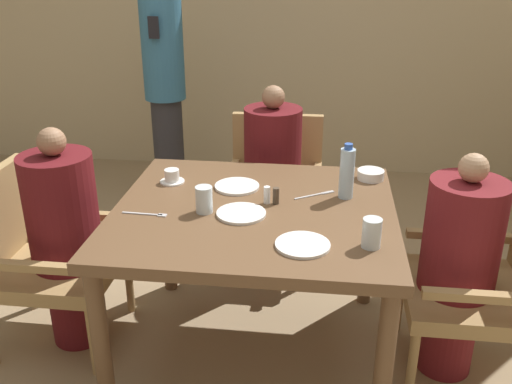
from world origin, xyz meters
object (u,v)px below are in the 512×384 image
Objects in this scene: standing_host at (165,82)px; water_bottle at (347,173)px; chair_far_side at (274,185)px; glass_tall_near at (204,200)px; diner_in_left_chair at (66,238)px; plate_main_left at (303,245)px; bowl_small at (371,175)px; diner_in_far_chair at (272,178)px; plate_main_right at (237,186)px; chair_right_side at (490,281)px; teacup_with_saucer at (172,177)px; plate_dessert_center at (241,213)px; chair_left_side at (39,253)px; glass_tall_mid at (372,233)px; diner_in_right_chair at (458,266)px.

standing_host reaches higher than water_bottle.
chair_far_side is 1.10m from glass_tall_near.
diner_in_left_chair is 1.30m from chair_far_side.
plate_main_left is 0.77m from bowl_small.
plate_main_right is (-0.11, -0.61, 0.20)m from diner_in_far_chair.
chair_right_side reaches higher than teacup_with_saucer.
standing_host is at bearing 136.95° from bowl_small.
plate_dessert_center is at bearing -3.26° from glass_tall_near.
chair_left_side is at bearing -173.39° from water_bottle.
teacup_with_saucer is (0.42, -1.42, -0.13)m from standing_host.
chair_far_side is 1.38m from glass_tall_mid.
diner_in_right_chair is at bearing 0.00° from chair_left_side.
glass_tall_mid is at bearing -93.36° from bowl_small.
chair_far_side is 1.33m from plate_main_left.
diner_in_far_chair reaches higher than chair_far_side.
plate_main_right is at bearing -163.49° from bowl_small.
diner_in_right_chair is 0.76m from plate_main_left.
diner_in_left_chair is 1.15m from plate_main_left.
chair_right_side is 2.52m from standing_host.
standing_host is (-0.84, 0.69, 0.44)m from chair_far_side.
plate_main_left is (-0.65, -0.31, 0.23)m from diner_in_right_chair.
chair_left_side is 0.71m from teacup_with_saucer.
chair_right_side is 0.71m from bowl_small.
diner_in_far_chair is 9.48× the size of teacup_with_saucer.
chair_far_side is at bearing 132.20° from diner_in_right_chair.
standing_host reaches higher than chair_right_side.
chair_right_side is 0.76m from water_bottle.
chair_far_side reaches higher than plate_main_left.
glass_tall_mid is (0.67, -0.22, 0.00)m from glass_tall_near.
plate_dessert_center is at bearing -92.54° from chair_far_side.
bowl_small is at bearing 16.51° from plate_main_right.
water_bottle is (0.39, -0.80, 0.40)m from chair_far_side.
water_bottle is at bearing 28.74° from plate_dessert_center.
glass_tall_mid is at bearing -18.18° from glass_tall_near.
water_bottle is at bearing -5.32° from teacup_with_saucer.
diner_in_right_chair is at bearing -0.00° from diner_in_left_chair.
diner_in_left_chair reaches higher than diner_in_right_chair.
diner_in_far_chair reaches higher than glass_tall_near.
bowl_small is (1.52, 0.39, 0.31)m from chair_left_side.
diner_in_left_chair is at bearing -91.07° from standing_host.
diner_in_right_chair is 1.11m from glass_tall_near.
diner_in_left_chair reaches higher than chair_left_side.
chair_far_side is (0.87, 0.96, -0.09)m from diner_in_left_chair.
plate_main_right is at bearing 71.09° from glass_tall_near.
chair_right_side is 0.70m from glass_tall_mid.
water_bottle is at bearing -50.62° from standing_host.
plate_main_right is at bearing 139.23° from glass_tall_mid.
diner_in_right_chair is at bearing -47.61° from bowl_small.
glass_tall_mid is at bearing -66.96° from diner_in_far_chair.
standing_host is at bearing 110.29° from glass_tall_near.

